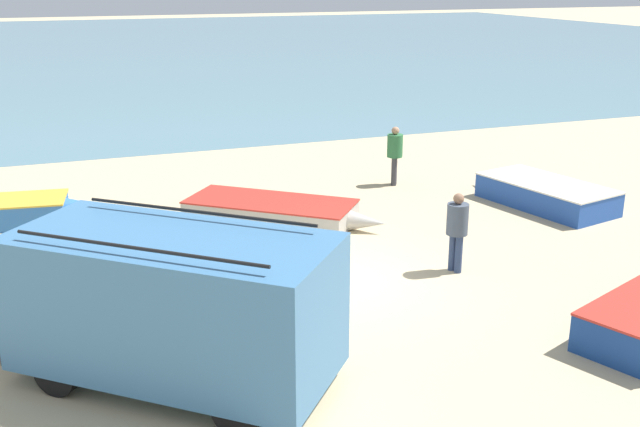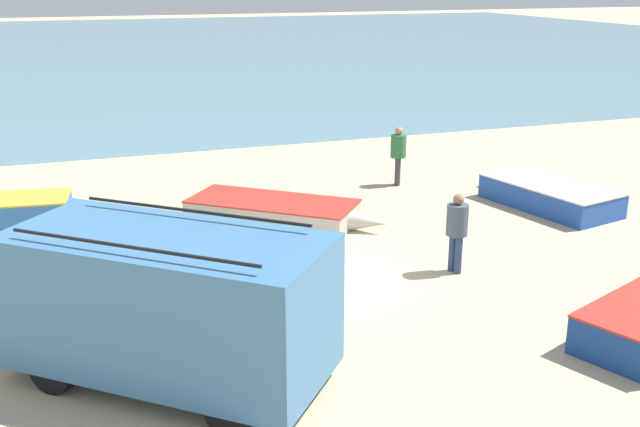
{
  "view_description": "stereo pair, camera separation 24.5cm",
  "coord_description": "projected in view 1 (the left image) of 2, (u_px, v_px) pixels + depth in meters",
  "views": [
    {
      "loc": [
        -5.07,
        -12.65,
        5.75
      ],
      "look_at": [
        0.1,
        1.2,
        1.0
      ],
      "focal_mm": 42.0,
      "sensor_mm": 36.0,
      "label": 1
    },
    {
      "loc": [
        -4.84,
        -12.74,
        5.75
      ],
      "look_at": [
        0.1,
        1.2,
        1.0
      ],
      "focal_mm": 42.0,
      "sensor_mm": 36.0,
      "label": 2
    }
  ],
  "objects": [
    {
      "name": "parked_van",
      "position": [
        173.0,
        303.0,
        10.72
      ],
      "size": [
        4.88,
        4.6,
        2.4
      ],
      "rotation": [
        0.0,
        0.0,
        2.43
      ],
      "color": "teal",
      "rests_on": "ground_plane"
    },
    {
      "name": "fisherman_1",
      "position": [
        457.0,
        225.0,
        14.86
      ],
      "size": [
        0.43,
        0.43,
        1.64
      ],
      "rotation": [
        0.0,
        0.0,
        3.46
      ],
      "color": "navy",
      "rests_on": "ground_plane"
    },
    {
      "name": "fisherman_0",
      "position": [
        395.0,
        150.0,
        21.07
      ],
      "size": [
        0.44,
        0.44,
        1.67
      ],
      "rotation": [
        0.0,
        0.0,
        2.62
      ],
      "color": "#38383D",
      "rests_on": "ground_plane"
    },
    {
      "name": "fishing_rowboat_0",
      "position": [
        275.0,
        212.0,
        18.07
      ],
      "size": [
        4.46,
        3.92,
        0.54
      ],
      "rotation": [
        0.0,
        0.0,
        5.6
      ],
      "color": "#ADA89E",
      "rests_on": "ground_plane"
    },
    {
      "name": "ground_plane",
      "position": [
        336.0,
        280.0,
        14.73
      ],
      "size": [
        200.0,
        200.0,
        0.0
      ],
      "primitive_type": "plane",
      "color": "tan"
    },
    {
      "name": "sea_water",
      "position": [
        102.0,
        47.0,
        61.11
      ],
      "size": [
        120.0,
        80.0,
        0.01
      ],
      "primitive_type": "cube",
      "color": "slate",
      "rests_on": "ground_plane"
    },
    {
      "name": "fishing_rowboat_3",
      "position": [
        542.0,
        193.0,
        19.41
      ],
      "size": [
        2.44,
        4.32,
        0.64
      ],
      "rotation": [
        0.0,
        0.0,
        1.8
      ],
      "color": "#234CA3",
      "rests_on": "ground_plane"
    }
  ]
}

